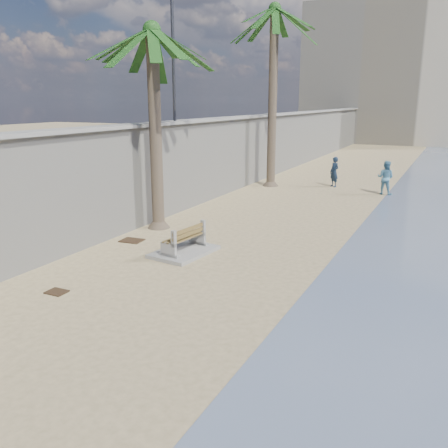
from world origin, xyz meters
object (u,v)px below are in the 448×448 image
(bench_far, at_px, (184,242))
(palm_back, at_px, (275,12))
(palm_mid, at_px, (152,33))
(person_a, at_px, (334,170))
(person_b, at_px, (386,176))

(bench_far, relative_size, palm_back, 0.22)
(bench_far, xyz_separation_m, palm_mid, (-2.32, 2.12, 6.13))
(palm_back, bearing_deg, bench_far, -81.33)
(palm_mid, bearing_deg, person_a, 71.87)
(palm_mid, distance_m, palm_back, 9.92)
(palm_back, height_order, person_a, palm_back)
(palm_back, bearing_deg, person_b, 2.61)
(person_b, bearing_deg, palm_mid, 68.08)
(bench_far, bearing_deg, palm_back, 98.67)
(person_a, bearing_deg, palm_back, -119.90)
(person_a, bearing_deg, palm_mid, -69.64)
(bench_far, bearing_deg, person_a, 84.52)
(palm_back, relative_size, person_a, 5.36)
(bench_far, height_order, person_b, person_b)
(person_b, bearing_deg, person_a, -9.27)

